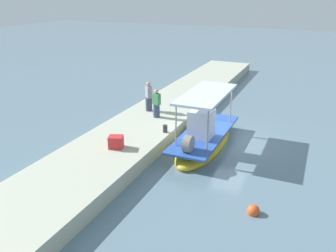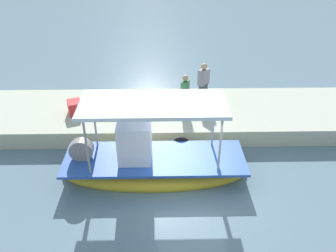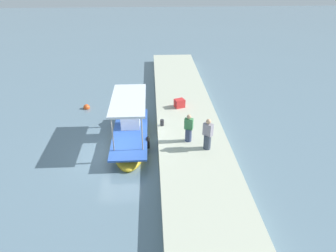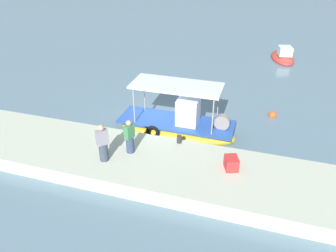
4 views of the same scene
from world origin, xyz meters
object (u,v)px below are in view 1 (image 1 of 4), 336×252
Objects in this scene: main_fishing_boat at (204,137)px; marker_buoy at (253,211)px; fisherman_near_bollard at (156,105)px; cargo_crate at (116,142)px; mooring_bollard at (165,129)px; fisherman_by_crate at (149,98)px.

marker_buoy is at bearing 35.74° from main_fishing_boat.
fisherman_near_bollard is 4.63m from cargo_crate.
mooring_bollard is at bearing -72.37° from main_fishing_boat.
main_fishing_boat is 3.60× the size of fisherman_by_crate.
main_fishing_boat is 6.06m from marker_buoy.
fisherman_near_bollard reaches higher than cargo_crate.
mooring_bollard is (2.80, 2.35, -0.62)m from fisherman_by_crate.
cargo_crate is (4.61, 0.10, -0.47)m from fisherman_near_bollard.
mooring_bollard is 0.58× the size of cargo_crate.
fisherman_by_crate is 3.74× the size of marker_buoy.
main_fishing_boat is 3.73m from fisherman_near_bollard.
main_fishing_boat is 16.76× the size of mooring_bollard.
fisherman_by_crate is 2.72× the size of cargo_crate.
main_fishing_boat reaches higher than mooring_bollard.
mooring_bollard is at bearing 36.15° from fisherman_near_bollard.
main_fishing_boat is at bearing 62.90° from fisherman_by_crate.
mooring_bollard is 2.98m from cargo_crate.
fisherman_by_crate is (-0.86, -0.93, 0.06)m from fisherman_near_bollard.
fisherman_by_crate is 10.65m from marker_buoy.
mooring_bollard is at bearing 39.93° from fisherman_by_crate.
main_fishing_boat is 4.91m from fisherman_by_crate.
fisherman_by_crate is 5.59m from cargo_crate.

